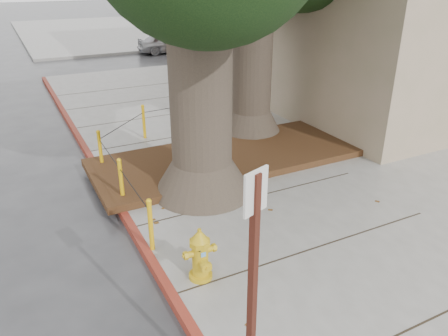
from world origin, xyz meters
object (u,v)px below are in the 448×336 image
Objects in this scene: signpost at (252,293)px; car_red at (220,42)px; fire_hydrant at (200,255)px; car_silver at (169,42)px.

signpost reaches higher than car_red.
car_silver reaches higher than fire_hydrant.
car_red is at bearing 62.95° from fire_hydrant.
signpost is 0.80× the size of car_silver.
car_silver is at bearing 52.19° from signpost.
signpost is 0.68× the size of car_red.
fire_hydrant is 0.21× the size of car_red.
fire_hydrant is 0.30× the size of signpost.
car_silver is 0.84× the size of car_red.
signpost is 22.65m from car_silver.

